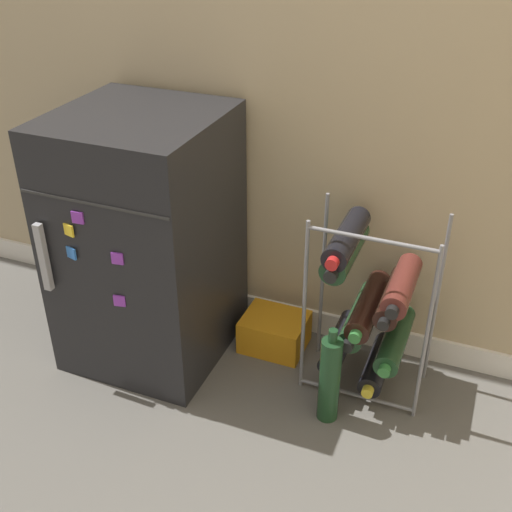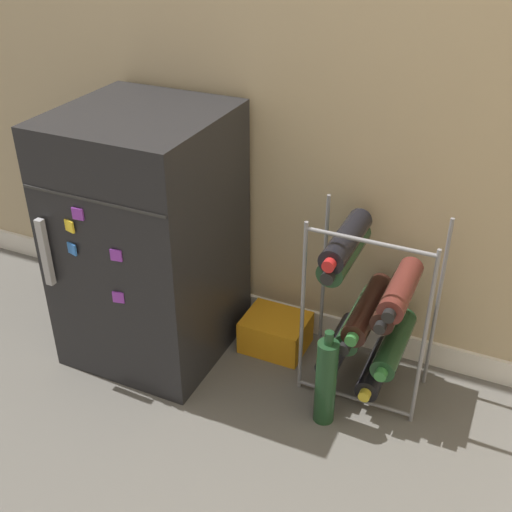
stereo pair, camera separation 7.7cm
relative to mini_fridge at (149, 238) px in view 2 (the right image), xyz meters
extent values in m
plane|color=#56544F|center=(0.43, -0.39, -0.42)|extent=(14.00, 14.00, 0.00)
cube|color=silver|center=(0.43, 0.27, -0.37)|extent=(6.81, 0.01, 0.09)
cube|color=black|center=(0.00, 0.00, 0.00)|extent=(0.49, 0.50, 0.84)
cube|color=#2D2D2D|center=(0.00, -0.25, 0.25)|extent=(0.48, 0.00, 0.01)
cube|color=#9E9EA3|center=(-0.19, -0.27, 0.04)|extent=(0.02, 0.02, 0.22)
cube|color=yellow|center=(-0.09, -0.25, 0.15)|extent=(0.04, 0.01, 0.04)
cube|color=purple|center=(0.05, -0.25, -0.06)|extent=(0.04, 0.01, 0.04)
cube|color=purple|center=(-0.05, -0.25, 0.19)|extent=(0.04, 0.01, 0.04)
cube|color=purple|center=(0.06, -0.25, 0.09)|extent=(0.04, 0.01, 0.04)
cube|color=blue|center=(-0.10, -0.25, 0.07)|extent=(0.04, 0.02, 0.04)
cylinder|color=slate|center=(0.54, -0.02, -0.12)|extent=(0.01, 0.01, 0.60)
cylinder|color=slate|center=(0.91, -0.02, -0.12)|extent=(0.01, 0.01, 0.60)
cylinder|color=slate|center=(0.54, 0.17, -0.12)|extent=(0.01, 0.01, 0.60)
cylinder|color=slate|center=(0.91, 0.17, -0.12)|extent=(0.01, 0.01, 0.60)
cylinder|color=slate|center=(0.72, -0.02, -0.40)|extent=(0.37, 0.01, 0.01)
cylinder|color=slate|center=(0.72, -0.02, 0.17)|extent=(0.37, 0.01, 0.01)
cylinder|color=black|center=(0.77, 0.08, -0.33)|extent=(0.07, 0.25, 0.07)
cylinder|color=gold|center=(0.77, -0.06, -0.33)|extent=(0.04, 0.02, 0.04)
cylinder|color=black|center=(0.64, 0.08, -0.28)|extent=(0.07, 0.27, 0.07)
cylinder|color=gold|center=(0.64, -0.07, -0.28)|extent=(0.03, 0.02, 0.03)
cylinder|color=#19381E|center=(0.81, 0.08, -0.22)|extent=(0.07, 0.29, 0.07)
cylinder|color=#2D7033|center=(0.81, -0.08, -0.22)|extent=(0.04, 0.02, 0.04)
cylinder|color=#19381E|center=(0.70, 0.08, -0.16)|extent=(0.07, 0.30, 0.07)
cylinder|color=black|center=(0.70, -0.08, -0.16)|extent=(0.03, 0.02, 0.03)
cylinder|color=black|center=(0.72, 0.08, -0.12)|extent=(0.07, 0.31, 0.07)
cylinder|color=#2D7033|center=(0.72, -0.09, -0.12)|extent=(0.04, 0.02, 0.04)
cylinder|color=black|center=(0.79, 0.08, -0.07)|extent=(0.07, 0.27, 0.07)
cylinder|color=black|center=(0.79, -0.07, -0.07)|extent=(0.03, 0.02, 0.03)
cylinder|color=#56231E|center=(0.81, 0.08, -0.02)|extent=(0.08, 0.26, 0.08)
cylinder|color=black|center=(0.81, -0.06, -0.02)|extent=(0.04, 0.02, 0.04)
cylinder|color=#19381E|center=(0.63, 0.08, 0.06)|extent=(0.08, 0.28, 0.08)
cylinder|color=black|center=(0.63, -0.07, 0.06)|extent=(0.04, 0.02, 0.04)
cylinder|color=black|center=(0.63, 0.08, 0.10)|extent=(0.08, 0.28, 0.08)
cylinder|color=red|center=(0.63, -0.08, 0.10)|extent=(0.04, 0.02, 0.04)
cube|color=orange|center=(0.39, 0.14, -0.36)|extent=(0.22, 0.18, 0.12)
cylinder|color=#19381E|center=(0.66, -0.12, -0.27)|extent=(0.06, 0.06, 0.29)
cylinder|color=#19381E|center=(0.66, -0.12, -0.11)|extent=(0.03, 0.03, 0.04)
camera|label=1|loc=(1.00, -1.53, 1.02)|focal=45.00mm
camera|label=2|loc=(1.07, -1.50, 1.02)|focal=45.00mm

